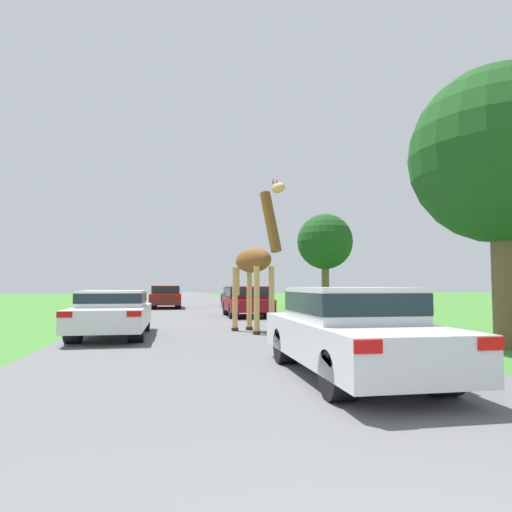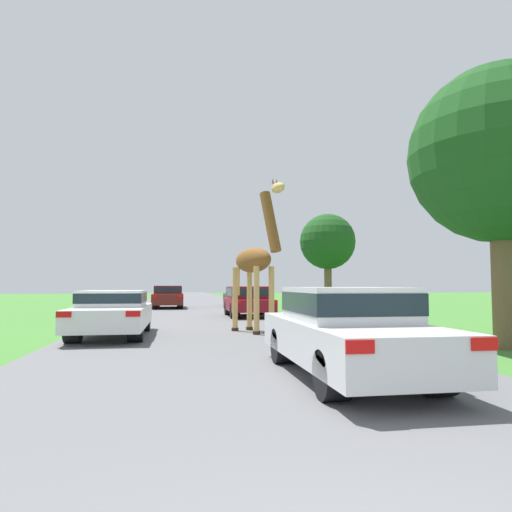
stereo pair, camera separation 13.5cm
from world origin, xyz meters
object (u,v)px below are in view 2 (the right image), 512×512
object	(u,v)px
car_far_ahead	(168,296)
car_queue_right	(113,311)
giraffe_near_road	(256,261)
car_queue_left	(248,300)
car_verge_right	(240,296)
car_lead_maroon	(347,329)
tree_centre_back	(328,242)
tree_left_edge	(500,156)

from	to	relation	value
car_far_ahead	car_queue_right	bearing A→B (deg)	-94.20
giraffe_near_road	car_queue_left	xyz separation A→B (m)	(0.83, 7.06, -1.45)
car_queue_right	car_verge_right	size ratio (longest dim) A/B	1.15
giraffe_near_road	car_queue_right	distance (m)	4.42
car_queue_right	car_verge_right	distance (m)	18.83
giraffe_near_road	car_lead_maroon	world-z (taller)	giraffe_near_road
giraffe_near_road	tree_centre_back	world-z (taller)	tree_centre_back
giraffe_near_road	car_lead_maroon	bearing A→B (deg)	69.43
car_queue_left	car_verge_right	xyz separation A→B (m)	(0.99, 10.45, -0.03)
car_lead_maroon	car_far_ahead	world-z (taller)	car_lead_maroon
car_lead_maroon	car_queue_left	xyz separation A→B (m)	(0.52, 13.87, -0.02)
tree_left_edge	car_far_ahead	bearing A→B (deg)	111.84
car_lead_maroon	tree_left_edge	world-z (taller)	tree_left_edge
giraffe_near_road	car_far_ahead	distance (m)	15.88
giraffe_near_road	car_queue_left	distance (m)	7.26
giraffe_near_road	car_queue_right	bearing A→B (deg)	-18.37
giraffe_near_road	tree_centre_back	xyz separation A→B (m)	(8.31, 17.92, 2.37)
car_far_ahead	car_queue_left	bearing A→B (deg)	-65.75
car_queue_right	car_queue_left	distance (m)	8.93
car_verge_right	tree_centre_back	xyz separation A→B (m)	(6.50, 0.41, 3.84)
car_queue_right	tree_left_edge	world-z (taller)	tree_left_edge
car_queue_left	car_far_ahead	world-z (taller)	car_far_ahead
car_far_ahead	giraffe_near_road	bearing A→B (deg)	-79.12
car_lead_maroon	tree_centre_back	world-z (taller)	tree_centre_back
car_queue_left	car_verge_right	bearing A→B (deg)	84.61
car_verge_right	car_lead_maroon	bearing A→B (deg)	-93.53
car_lead_maroon	tree_centre_back	bearing A→B (deg)	72.08
car_queue_left	tree_left_edge	distance (m)	12.77
tree_left_edge	giraffe_near_road	bearing A→B (deg)	138.58
car_queue_left	tree_centre_back	xyz separation A→B (m)	(7.48, 10.86, 3.82)
car_far_ahead	tree_left_edge	size ratio (longest dim) A/B	0.64
giraffe_near_road	tree_left_edge	distance (m)	7.06
giraffe_near_road	car_lead_maroon	size ratio (longest dim) A/B	0.98
giraffe_near_road	tree_left_edge	world-z (taller)	tree_left_edge
giraffe_near_road	tree_centre_back	size ratio (longest dim) A/B	0.69
tree_centre_back	giraffe_near_road	bearing A→B (deg)	-114.88
car_far_ahead	tree_centre_back	xyz separation A→B (m)	(11.30, 2.39, 3.82)
car_far_ahead	tree_left_edge	world-z (taller)	tree_left_edge
car_queue_right	car_queue_left	xyz separation A→B (m)	(4.98, 7.41, 0.03)
car_lead_maroon	car_verge_right	bearing A→B (deg)	86.47
car_queue_right	car_queue_left	world-z (taller)	car_queue_left
car_far_ahead	tree_centre_back	bearing A→B (deg)	11.94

